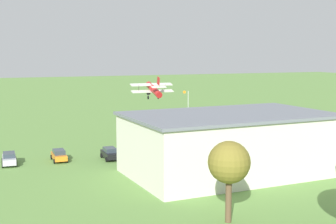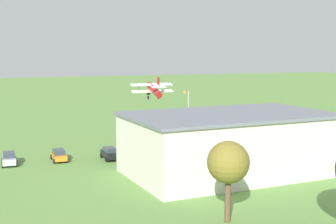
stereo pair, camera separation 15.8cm
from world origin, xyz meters
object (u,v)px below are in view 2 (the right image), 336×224
windsock (186,94)px  car_black (110,153)px  person_at_fence_line (164,144)px  tree_behind_hangar_left (228,163)px  hangar (229,143)px  car_silver (9,158)px  person_walking_on_apron (192,142)px  car_orange (59,155)px  car_blue (244,141)px  biplane (153,89)px  person_by_parked_cars (127,144)px

windsock → car_black: bearing=50.1°
person_at_fence_line → tree_behind_hangar_left: (6.23, 31.91, 4.56)m
hangar → car_silver: hangar is taller
person_walking_on_apron → windsock: (-9.83, -24.90, 5.19)m
car_black → person_walking_on_apron: size_ratio=2.67×
car_orange → person_at_fence_line: 16.48m
car_black → person_at_fence_line: 10.22m
car_black → windsock: 37.98m
car_blue → tree_behind_hangar_left: size_ratio=0.65×
hangar → tree_behind_hangar_left: hangar is taller
hangar → windsock: size_ratio=3.77×
biplane → car_silver: bearing=29.7°
car_orange → person_by_parked_cars: size_ratio=2.35×
biplane → tree_behind_hangar_left: bearing=78.6°
car_blue → car_silver: car_silver is taller
hangar → biplane: size_ratio=3.28×
car_black → car_orange: (6.79, -1.62, -0.04)m
person_at_fence_line → person_walking_on_apron: 4.77m
car_blue → car_black: size_ratio=1.15×
tree_behind_hangar_left → hangar: bearing=-118.7°
biplane → hangar: bearing=88.7°
car_blue → car_silver: 36.05m
car_black → tree_behind_hangar_left: size_ratio=0.57×
car_orange → car_silver: size_ratio=0.90×
hangar → person_walking_on_apron: (-2.58, -16.90, -3.00)m
car_blue → windsock: size_ratio=0.70×
hangar → car_blue: (-10.97, -14.92, -2.98)m
car_orange → person_at_fence_line: bearing=-173.1°
person_at_fence_line → tree_behind_hangar_left: 32.83m
car_silver → person_walking_on_apron: (-27.66, -2.16, -0.08)m
person_by_parked_cars → tree_behind_hangar_left: bearing=88.8°
car_black → tree_behind_hangar_left: bearing=96.7°
tree_behind_hangar_left → person_by_parked_cars: bearing=-91.2°
hangar → biplane: biplane is taller
biplane → person_at_fence_line: 15.15m
hangar → person_by_parked_cars: (7.71, -18.22, -2.88)m
car_silver → person_walking_on_apron: bearing=-175.5°
car_silver → tree_behind_hangar_left: 34.71m
car_silver → hangar: bearing=149.6°
car_black → windsock: (-24.15, -28.86, 5.10)m
car_blue → windsock: (-1.45, -26.88, 5.17)m
car_orange → person_walking_on_apron: (-21.11, -2.34, -0.05)m
hangar → car_silver: 29.24m
windsock → tree_behind_hangar_left: bearing=70.0°
car_blue → car_silver: size_ratio=1.03×
car_black → car_orange: bearing=-13.4°
person_walking_on_apron → car_black: bearing=15.5°
biplane → tree_behind_hangar_left: size_ratio=1.07×
car_orange → person_walking_on_apron: bearing=-173.7°
hangar → windsock: 43.66m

